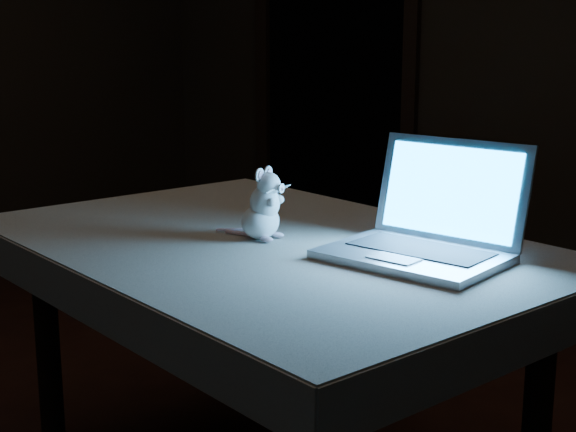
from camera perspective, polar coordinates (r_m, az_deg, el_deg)
The scene contains 6 objects.
back_wall at distance 4.42m, azimuth 16.03°, elevation 13.37°, with size 4.50×0.04×2.60m, color black.
doorway at distance 4.87m, azimuth 3.24°, elevation 10.93°, with size 1.06×0.36×2.13m, color black, non-canonical shape.
table at distance 2.12m, azimuth -1.42°, elevation -11.04°, with size 1.31×0.84×0.70m, color black, non-canonical shape.
tablecloth at distance 1.97m, azimuth 0.75°, elevation -3.39°, with size 1.41×0.95×0.10m, color beige, non-canonical shape.
laptop at distance 1.81m, azimuth 8.63°, elevation 0.86°, with size 0.38×0.33×0.26m, color #A9A9AE, non-canonical shape.
plush_mouse at distance 1.99m, azimuth -1.90°, elevation 0.86°, with size 0.13×0.13×0.17m, color white, non-canonical shape.
Camera 1 is at (1.37, -1.70, 1.20)m, focal length 52.00 mm.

